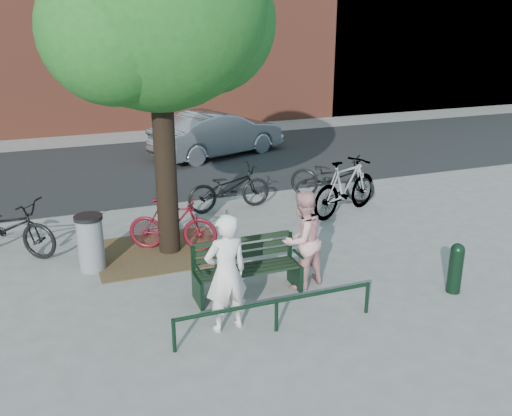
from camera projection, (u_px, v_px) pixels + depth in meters
name	position (u px, v px, depth m)	size (l,w,h in m)	color
ground	(248.00, 294.00, 9.33)	(90.00, 90.00, 0.00)	gray
dirt_pit	(160.00, 252.00, 10.93)	(2.40, 2.00, 0.02)	brown
road	(149.00, 167.00, 16.83)	(40.00, 7.00, 0.01)	black
park_bench	(246.00, 266.00, 9.24)	(1.74, 0.54, 0.97)	black
guard_railing	(277.00, 306.00, 8.14)	(3.06, 0.06, 0.51)	black
street_tree	(160.00, 9.00, 9.56)	(4.20, 3.80, 6.50)	black
person_left	(226.00, 273.00, 8.05)	(0.65, 0.42, 1.77)	silver
person_right	(302.00, 240.00, 9.37)	(0.81, 0.63, 1.66)	#CE8D8E
bollard	(456.00, 266.00, 9.27)	(0.23, 0.23, 0.86)	black
litter_bin	(91.00, 242.00, 10.07)	(0.50, 0.50, 1.02)	gray
bicycle_a	(7.00, 227.00, 10.69)	(0.73, 2.10, 1.10)	black
bicycle_b	(173.00, 225.00, 10.90)	(0.49, 1.72, 1.04)	#520B14
bicycle_c	(229.00, 188.00, 13.13)	(0.70, 2.01, 1.06)	black
bicycle_d	(345.00, 187.00, 12.81)	(0.60, 2.12, 1.28)	gray
bicycle_e	(332.00, 178.00, 13.83)	(0.73, 2.09, 1.10)	black
parked_car	(218.00, 134.00, 17.95)	(1.51, 4.34, 1.43)	gray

